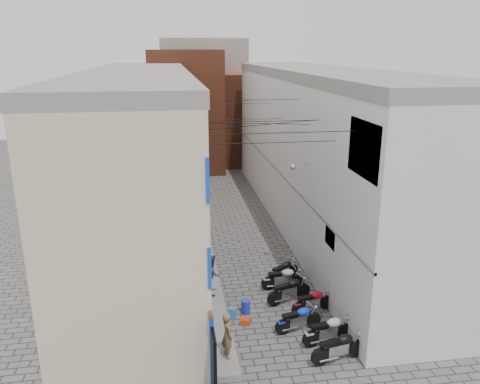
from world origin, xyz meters
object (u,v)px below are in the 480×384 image
motorcycle_c (298,317)px  motorcycle_b (328,329)px  water_jug_far (246,307)px  motorcycle_f (283,277)px  motorcycle_a (339,346)px  person_a (228,335)px  water_jug_near (232,313)px  motorcycle_e (289,289)px  red_crate (245,321)px  motorcycle_d (313,300)px  person_b (212,274)px  motorcycle_g (283,270)px

motorcycle_c → motorcycle_b: bearing=29.5°
water_jug_far → motorcycle_f: bearing=41.5°
motorcycle_b → motorcycle_a: bearing=-9.8°
person_a → water_jug_near: person_a is taller
motorcycle_e → motorcycle_f: (0.01, 1.10, -0.03)m
motorcycle_c → water_jug_far: 2.29m
red_crate → motorcycle_f: bearing=49.9°
motorcycle_a → water_jug_far: bearing=-153.3°
motorcycle_f → person_a: (-3.01, -4.62, 0.50)m
motorcycle_d → person_b: person_b is taller
motorcycle_d → person_b: size_ratio=1.07×
motorcycle_c → person_a: (-2.82, -1.45, 0.51)m
motorcycle_f → motorcycle_g: motorcycle_f is taller
motorcycle_a → water_jug_far: motorcycle_a is taller
motorcycle_e → motorcycle_g: bearing=154.7°
motorcycle_c → water_jug_near: size_ratio=4.18×
motorcycle_d → water_jug_far: size_ratio=3.22×
person_a → motorcycle_b: bearing=-91.7°
motorcycle_e → motorcycle_c: bearing=-23.6°
motorcycle_d → motorcycle_e: bearing=-154.6°
motorcycle_b → water_jug_near: (-3.14, 2.08, -0.35)m
motorcycle_g → person_b: person_b is taller
motorcycle_a → water_jug_far: size_ratio=3.58×
motorcycle_a → person_a: bearing=-107.8°
water_jug_near → motorcycle_c: bearing=-26.9°
water_jug_far → person_b: bearing=130.6°
motorcycle_e → person_b: (-3.11, 0.80, 0.51)m
motorcycle_f → motorcycle_a: bearing=7.2°
person_a → person_b: person_b is taller
motorcycle_e → person_a: person_a is taller
motorcycle_b → water_jug_far: (-2.56, 2.39, -0.29)m
motorcycle_e → motorcycle_f: bearing=160.9°
motorcycle_a → motorcycle_d: (0.05, 3.09, -0.06)m
motorcycle_a → red_crate: size_ratio=5.44×
motorcycle_a → water_jug_near: size_ratio=4.48×
motorcycle_g → person_b: (-3.33, -1.06, 0.57)m
motorcycle_f → water_jug_far: bearing=-48.7°
person_a → motorcycle_f: bearing=-43.2°
water_jug_near → motorcycle_b: bearing=-33.6°
person_a → water_jug_near: 2.80m
person_a → person_b: bearing=-8.6°
motorcycle_e → water_jug_near: size_ratio=4.51×
motorcycle_f → water_jug_far: motorcycle_f is taller
person_b → water_jug_near: person_b is taller
motorcycle_b → person_a: (-3.65, -0.54, 0.48)m
motorcycle_a → motorcycle_e: 4.06m
motorcycle_c → motorcycle_g: motorcycle_c is taller
motorcycle_a → person_b: person_b is taller
motorcycle_b → motorcycle_d: size_ratio=1.10×
person_a → water_jug_near: bearing=-21.2°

